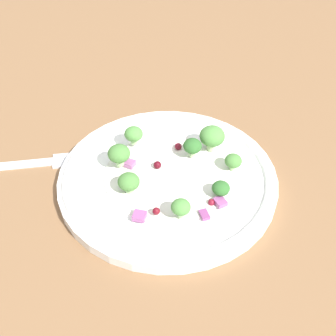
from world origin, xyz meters
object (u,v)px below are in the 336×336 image
(broccoli_floret_1, at_px, (184,207))
(fork, at_px, (14,165))
(plate, at_px, (168,180))
(broccoli_floret_2, at_px, (192,146))
(broccoli_floret_0, at_px, (129,182))

(broccoli_floret_1, distance_m, fork, 0.22)
(plate, bearing_deg, fork, 163.27)
(plate, relative_size, broccoli_floret_1, 12.15)
(broccoli_floret_1, relative_size, broccoli_floret_2, 0.93)
(broccoli_floret_0, bearing_deg, broccoli_floret_1, -39.40)
(broccoli_floret_2, distance_m, fork, 0.21)
(plate, xyz_separation_m, broccoli_floret_1, (0.01, -0.06, 0.02))
(plate, distance_m, broccoli_floret_0, 0.05)
(plate, distance_m, fork, 0.19)
(plate, xyz_separation_m, broccoli_floret_0, (-0.04, -0.02, 0.02))
(plate, height_order, broccoli_floret_2, broccoli_floret_2)
(broccoli_floret_1, bearing_deg, broccoli_floret_0, 140.60)
(plate, bearing_deg, broccoli_floret_1, -81.50)
(fork, bearing_deg, broccoli_floret_1, -31.51)
(broccoli_floret_0, bearing_deg, broccoli_floret_2, 31.38)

